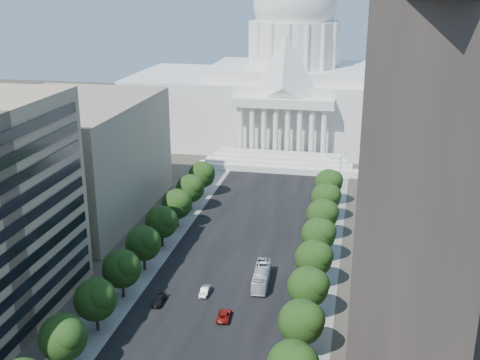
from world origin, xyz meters
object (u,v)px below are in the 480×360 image
Objects in this scene: car_dark_b at (159,300)px; city_bus at (262,276)px; car_red at (224,315)px; car_silver at (205,291)px.

car_dark_b is 21.57m from city_bus.
car_red is 13.88m from car_dark_b.
city_bus reaches higher than car_silver.
car_red is at bearing -54.63° from car_silver.
car_silver is 0.37× the size of city_bus.
car_silver is 12.19m from city_bus.
city_bus is at bearing 32.06° from car_dark_b.
car_dark_b is 0.41× the size of city_bus.
car_dark_b is at bearing -146.67° from car_silver.
city_bus is (18.06, 11.75, 0.98)m from car_dark_b.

